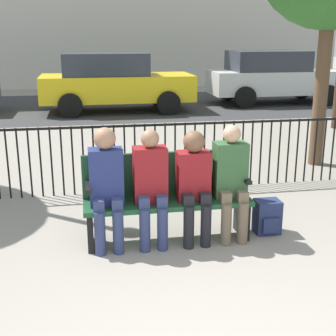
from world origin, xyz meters
name	(u,v)px	position (x,y,z in m)	size (l,w,h in m)	color
park_bench	(167,194)	(0.00, 2.31, 0.49)	(1.75, 0.45, 0.92)	#194728
seated_person_0	(106,182)	(-0.63, 2.19, 0.70)	(0.34, 0.39, 1.25)	navy
seated_person_1	(151,182)	(-0.19, 2.18, 0.67)	(0.34, 0.39, 1.21)	navy
seated_person_2	(194,180)	(0.26, 2.18, 0.67)	(0.34, 0.39, 1.18)	black
seated_person_3	(231,177)	(0.66, 2.19, 0.68)	(0.34, 0.39, 1.23)	brown
backpack	(267,217)	(1.11, 2.23, 0.18)	(0.27, 0.26, 0.37)	navy
fence_railing	(145,152)	(-0.02, 3.90, 0.56)	(9.01, 0.03, 0.95)	black
street_surface	(111,106)	(0.00, 12.00, 0.00)	(24.00, 6.00, 0.01)	#333335
parked_car_0	(274,76)	(5.07, 11.74, 0.84)	(4.20, 1.94, 1.62)	silver
parked_car_2	(114,81)	(0.04, 10.98, 0.84)	(4.20, 1.94, 1.62)	yellow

